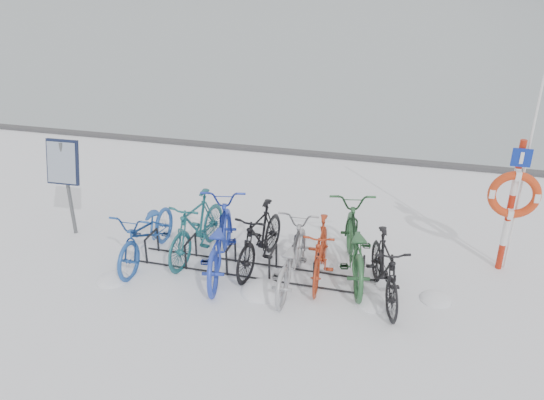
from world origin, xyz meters
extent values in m
plane|color=white|center=(0.00, 0.00, 0.00)|extent=(900.00, 900.00, 0.00)
cube|color=#3F3F42|center=(0.00, 5.90, 0.05)|extent=(400.00, 0.25, 0.10)
cylinder|color=black|center=(-1.80, -0.22, 0.22)|extent=(0.04, 0.04, 0.44)
cylinder|color=black|center=(-1.80, 0.22, 0.22)|extent=(0.04, 0.04, 0.44)
cylinder|color=black|center=(-1.80, 0.00, 0.44)|extent=(0.04, 0.44, 0.04)
cylinder|color=black|center=(-1.08, -0.22, 0.22)|extent=(0.04, 0.04, 0.44)
cylinder|color=black|center=(-1.08, 0.22, 0.22)|extent=(0.04, 0.04, 0.44)
cylinder|color=black|center=(-1.08, 0.00, 0.44)|extent=(0.04, 0.44, 0.04)
cylinder|color=black|center=(-0.36, -0.22, 0.22)|extent=(0.04, 0.04, 0.44)
cylinder|color=black|center=(-0.36, 0.22, 0.22)|extent=(0.04, 0.04, 0.44)
cylinder|color=black|center=(-0.36, 0.00, 0.44)|extent=(0.04, 0.44, 0.04)
cylinder|color=black|center=(0.36, -0.22, 0.22)|extent=(0.04, 0.04, 0.44)
cylinder|color=black|center=(0.36, 0.22, 0.22)|extent=(0.04, 0.04, 0.44)
cylinder|color=black|center=(0.36, 0.00, 0.44)|extent=(0.04, 0.44, 0.04)
cylinder|color=black|center=(1.08, -0.22, 0.22)|extent=(0.04, 0.04, 0.44)
cylinder|color=black|center=(1.08, 0.22, 0.22)|extent=(0.04, 0.04, 0.44)
cylinder|color=black|center=(1.08, 0.00, 0.44)|extent=(0.04, 0.44, 0.04)
cylinder|color=black|center=(1.80, -0.22, 0.22)|extent=(0.04, 0.04, 0.44)
cylinder|color=black|center=(1.80, 0.22, 0.22)|extent=(0.04, 0.04, 0.44)
cylinder|color=black|center=(1.80, 0.00, 0.44)|extent=(0.04, 0.44, 0.04)
cylinder|color=black|center=(0.00, -0.22, 0.02)|extent=(4.00, 0.03, 0.03)
cylinder|color=black|center=(0.00, 0.22, 0.02)|extent=(4.00, 0.03, 0.03)
cylinder|color=#595B5E|center=(-3.63, 0.44, 0.89)|extent=(0.07, 0.07, 1.78)
cube|color=black|center=(-3.63, 0.41, 1.43)|extent=(0.62, 0.25, 0.81)
cube|color=#8C99AD|center=(-3.63, 0.37, 1.43)|extent=(0.56, 0.18, 0.72)
cylinder|color=#AB210D|center=(3.96, 1.17, 0.22)|extent=(0.10, 0.10, 0.45)
cylinder|color=silver|center=(3.96, 1.17, 0.67)|extent=(0.10, 0.10, 0.45)
cylinder|color=#AB210D|center=(3.96, 1.17, 1.12)|extent=(0.10, 0.10, 0.45)
cylinder|color=silver|center=(3.96, 1.17, 1.57)|extent=(0.10, 0.10, 0.45)
cylinder|color=#AB210D|center=(3.96, 1.17, 2.02)|extent=(0.10, 0.10, 0.45)
torus|color=red|center=(3.96, 1.08, 1.38)|extent=(0.78, 0.13, 0.78)
cube|color=navy|center=(3.96, 1.09, 1.99)|extent=(0.29, 0.03, 0.29)
cylinder|color=silver|center=(4.06, 1.22, 2.04)|extent=(0.04, 0.04, 4.07)
imported|color=#204C9B|center=(-1.84, -0.03, 0.52)|extent=(0.72, 2.00, 1.04)
imported|color=#1B565E|center=(-1.08, 0.32, 0.57)|extent=(0.77, 1.93, 1.13)
imported|color=#233BB4|center=(-0.55, -0.04, 0.59)|extent=(1.21, 2.34, 1.17)
imported|color=black|center=(0.07, 0.26, 0.55)|extent=(0.75, 1.87, 1.09)
imported|color=#95979D|center=(0.70, -0.16, 0.51)|extent=(0.69, 1.95, 1.02)
imported|color=#A43318|center=(1.11, 0.13, 0.50)|extent=(0.57, 1.70, 1.01)
imported|color=#295832|center=(1.60, 0.41, 0.58)|extent=(1.23, 2.34, 1.17)
imported|color=black|center=(2.14, -0.17, 0.53)|extent=(0.97, 1.83, 1.06)
ellipsoid|color=white|center=(0.32, -0.53, 0.00)|extent=(0.67, 0.67, 0.23)
ellipsoid|color=white|center=(-2.10, -0.85, 0.00)|extent=(0.53, 0.53, 0.19)
ellipsoid|color=white|center=(2.02, -0.40, 0.00)|extent=(0.52, 0.52, 0.18)
ellipsoid|color=white|center=(2.94, -0.06, 0.00)|extent=(0.49, 0.49, 0.17)
ellipsoid|color=white|center=(1.11, 0.42, 0.00)|extent=(0.41, 0.41, 0.14)
ellipsoid|color=white|center=(-2.33, 0.30, 0.00)|extent=(0.43, 0.43, 0.15)
ellipsoid|color=white|center=(-0.58, 0.46, 0.00)|extent=(0.44, 0.44, 0.16)
camera|label=1|loc=(2.28, -7.18, 4.69)|focal=35.00mm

